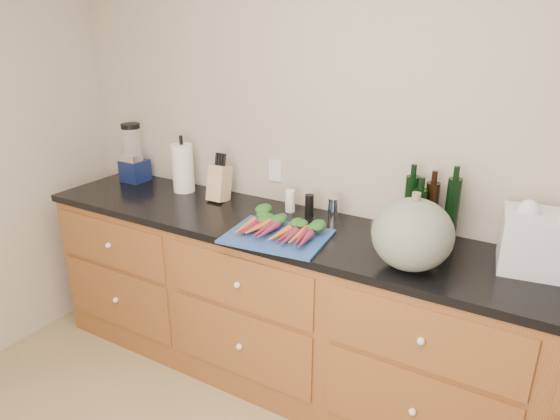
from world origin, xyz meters
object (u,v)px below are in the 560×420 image
Objects in this scene: knife_block at (219,183)px; squash at (412,234)px; cutting_board at (277,236)px; tomato_box at (389,227)px; blender_appliance at (133,156)px; paper_towel at (183,168)px; carrots at (281,228)px.

squash is at bearing -13.02° from knife_block.
squash reaches higher than cutting_board.
blender_appliance is at bearing -179.60° from tomato_box.
cutting_board is 1.65× the size of paper_towel.
blender_appliance reaches higher than knife_block.
tomato_box is at bearing 1.69° from knife_block.
carrots is 0.54m from tomato_box.
blender_appliance is at bearing 165.93° from cutting_board.
cutting_board is 1.32m from blender_appliance.
knife_block is at bearing 166.98° from squash.
blender_appliance reaches higher than carrots.
squash is at bearing 1.74° from cutting_board.
squash is (0.65, 0.02, 0.15)m from cutting_board.
paper_towel is at bearing 0.28° from blender_appliance.
tomato_box is (-0.20, 0.31, -0.12)m from squash.
carrots and tomato_box have the same top height.
blender_appliance is 1.72m from tomato_box.
blender_appliance reaches higher than squash.
blender_appliance is at bearing 171.14° from squash.
knife_block is (0.70, -0.02, -0.06)m from blender_appliance.
carrots is 0.66m from squash.
blender_appliance is at bearing -179.72° from paper_towel.
tomato_box is at bearing 33.04° from carrots.
blender_appliance is at bearing 178.53° from knife_block.
blender_appliance is at bearing 167.52° from carrots.
tomato_box is (0.45, 0.29, -0.00)m from carrots.
paper_towel is 1.42× the size of knife_block.
knife_block is at bearing -3.98° from paper_towel.
tomato_box is (0.45, 0.33, 0.03)m from cutting_board.
knife_block is at bearing 155.17° from carrots.
blender_appliance is 0.70m from knife_block.
blender_appliance is (-1.27, 0.32, 0.16)m from cutting_board.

